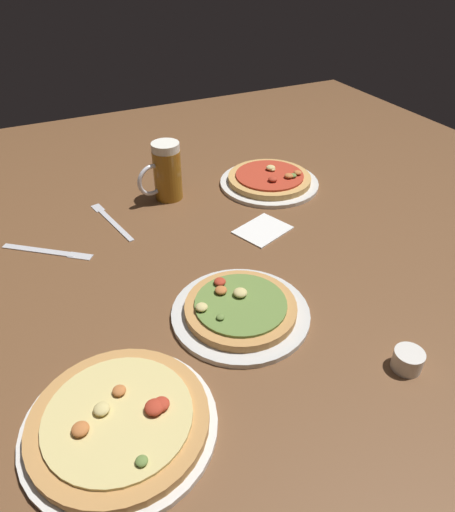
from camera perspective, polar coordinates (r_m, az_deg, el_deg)
The scene contains 9 objects.
ground_plane at distance 1.13m, azimuth 0.00°, elevation -1.44°, with size 2.40×2.40×0.03m, color brown.
pizza_plate_near at distance 0.96m, azimuth 1.59°, elevation -6.66°, with size 0.29×0.29×0.05m.
pizza_plate_far at distance 1.46m, azimuth 5.22°, elevation 9.34°, with size 0.31×0.31×0.05m.
pizza_plate_side at distance 0.81m, azimuth -13.21°, elevation -19.37°, with size 0.32×0.32×0.05m.
beer_mug_dark at distance 1.36m, azimuth -7.62°, elevation 10.27°, with size 0.14×0.08×0.17m.
ramekin_sauce at distance 0.92m, azimuth 21.41°, elevation -11.91°, with size 0.06×0.06×0.04m, color silver.
napkin_folded at distance 1.24m, azimuth 4.38°, elevation 3.30°, with size 0.14×0.11×0.01m, color white.
fork_left at distance 1.31m, azimuth -14.21°, elevation 4.30°, with size 0.06×0.23×0.01m.
knife_right at distance 1.24m, azimuth -21.38°, elevation 0.57°, with size 0.20×0.16×0.01m.
Camera 1 is at (-0.39, -0.80, 0.67)m, focal length 32.31 mm.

